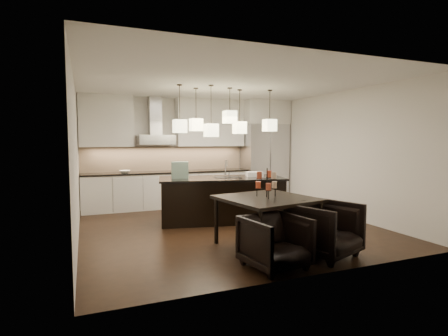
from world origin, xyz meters
name	(u,v)px	position (x,y,z in m)	size (l,w,h in m)	color
floor	(228,227)	(0.00, 0.00, -0.01)	(5.50, 5.50, 0.02)	black
ceiling	(228,83)	(0.00, 0.00, 2.81)	(5.50, 5.50, 0.02)	white
wall_back	(189,152)	(0.00, 2.76, 1.40)	(5.50, 0.02, 2.80)	silver
wall_front	(314,165)	(0.00, -2.76, 1.40)	(5.50, 0.02, 2.80)	silver
wall_left	(75,159)	(-2.76, 0.00, 1.40)	(0.02, 5.50, 2.80)	silver
wall_right	(341,154)	(2.76, 0.00, 1.40)	(0.02, 5.50, 2.80)	silver
refrigerator	(264,163)	(2.10, 2.38, 1.07)	(1.20, 0.72, 2.15)	#B7B7BA
fridge_panel	(265,113)	(2.10, 2.38, 2.47)	(1.26, 0.72, 0.65)	silver
lower_cabinets	(169,190)	(-0.62, 2.43, 0.44)	(4.21, 0.62, 0.88)	silver
countertop	(169,172)	(-0.62, 2.43, 0.90)	(4.21, 0.66, 0.04)	black
backsplash	(166,158)	(-0.62, 2.73, 1.24)	(4.21, 0.02, 0.63)	#C7AC8D
upper_cab_left	(106,121)	(-2.10, 2.57, 2.17)	(1.25, 0.35, 1.25)	silver
upper_cab_right	(210,123)	(0.55, 2.57, 2.17)	(1.86, 0.35, 1.25)	silver
hood_canopy	(156,140)	(-0.93, 2.48, 1.72)	(0.90, 0.52, 0.24)	#B7B7BA
hood_chimney	(155,116)	(-0.93, 2.59, 2.32)	(0.30, 0.28, 0.96)	#B7B7BA
fruit_bowl	(125,172)	(-1.71, 2.38, 0.95)	(0.26, 0.26, 0.06)	silver
island_body	(222,200)	(0.06, 0.50, 0.44)	(2.52, 1.01, 0.89)	black
island_top	(222,178)	(0.06, 0.50, 0.91)	(2.60, 1.09, 0.04)	black
faucet	(225,168)	(0.18, 0.57, 1.12)	(0.10, 0.24, 0.38)	silver
tote_bag	(180,170)	(-0.80, 0.66, 1.10)	(0.34, 0.18, 0.34)	#1A553D
food_container	(255,174)	(0.80, 0.42, 0.98)	(0.34, 0.24, 0.10)	silver
dining_table	(267,222)	(0.07, -1.47, 0.40)	(1.34, 1.34, 0.80)	black
candelabra	(267,183)	(0.07, -1.47, 1.04)	(0.39, 0.39, 0.47)	black
candle_a	(274,185)	(0.22, -1.44, 0.99)	(0.08, 0.08, 0.11)	beige
candle_b	(258,185)	(-0.03, -1.35, 0.99)	(0.08, 0.08, 0.11)	#DB502D
candle_c	(268,187)	(0.02, -1.60, 0.99)	(0.08, 0.08, 0.11)	#AA4329
candle_d	(269,174)	(0.17, -1.35, 1.16)	(0.08, 0.08, 0.11)	#DB502D
candle_e	(259,175)	(-0.07, -1.47, 1.16)	(0.08, 0.08, 0.11)	#AA4329
candle_f	(274,175)	(0.11, -1.60, 1.16)	(0.08, 0.08, 0.11)	beige
armchair_left	(275,242)	(-0.29, -2.34, 0.35)	(0.76, 0.78, 0.71)	black
armchair_right	(325,229)	(0.65, -2.18, 0.40)	(0.86, 0.89, 0.81)	black
pendant_a	(180,126)	(-0.84, 0.45, 1.99)	(0.24, 0.24, 0.26)	#FFF7B4
pendant_b	(196,125)	(-0.41, 0.76, 2.03)	(0.24, 0.24, 0.26)	#FFF7B4
pendant_c	(230,117)	(0.24, 0.47, 2.19)	(0.24, 0.24, 0.26)	#FFF7B4
pendant_d	(240,128)	(0.54, 0.64, 1.98)	(0.24, 0.24, 0.26)	#FFF7B4
pendant_e	(270,125)	(1.17, 0.44, 2.03)	(0.24, 0.24, 0.26)	#FFF7B4
pendant_f	(211,130)	(-0.25, 0.28, 1.91)	(0.24, 0.24, 0.26)	#FFF7B4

